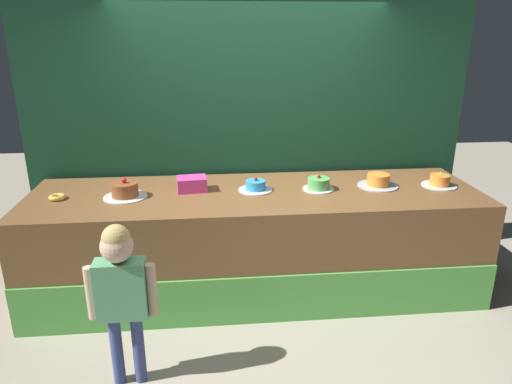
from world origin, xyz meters
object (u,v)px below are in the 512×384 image
Objects in this scene: cake_far_left at (125,191)px; cake_center at (318,184)px; child_figure at (121,284)px; cake_far_right at (439,181)px; cake_right at (378,181)px; cake_left at (256,186)px; donut at (57,197)px; pink_box at (192,184)px.

cake_center is (1.65, 0.04, -0.01)m from cake_far_left.
child_figure is 2.86m from cake_far_right.
cake_far_left reaches higher than cake_right.
cake_center is at bearing -3.10° from cake_left.
cake_center reaches higher than donut.
cake_far_right is (2.75, 0.03, -0.01)m from cake_far_left.
child_figure is 1.32m from pink_box.
pink_box reaches higher than donut.
cake_far_right is at bearing -1.44° from cake_left.
cake_left is at bearing -5.09° from pink_box.
pink_box is at bearing 71.13° from child_figure.
donut is 3.30m from cake_far_right.
pink_box is 1.10m from cake_center.
cake_right is (1.10, 0.01, 0.01)m from cake_left.
child_figure is 1.92m from cake_center.
cake_far_left is at bearing 96.87° from child_figure.
child_figure is 2.39m from cake_right.
cake_left reaches higher than cake_right.
cake_left reaches higher than donut.
donut is 0.45× the size of cake_left.
donut is 0.37× the size of cake_far_left.
cake_left is 0.97× the size of cake_far_right.
pink_box is 0.56m from cake_far_left.
child_figure is at bearing -143.03° from cake_center.
cake_left is at bearing 178.56° from cake_far_right.
cake_center is at bearing 1.03° from donut.
pink_box reaches higher than cake_right.
cake_far_left is 1.00× the size of cake_right.
donut is at bearing 121.77° from child_figure.
cake_right is at bearing 29.68° from child_figure.
cake_center is at bearing 179.40° from cake_far_right.
donut is 2.75m from cake_right.
donut is at bearing 179.97° from cake_far_left.
cake_far_left is at bearing -178.03° from cake_right.
cake_center reaches higher than pink_box.
donut is (-0.68, 1.10, 0.21)m from child_figure.
donut is at bearing -178.97° from cake_center.
cake_far_right is at bearing 0.59° from cake_far_left.
pink_box is 1.65m from cake_right.
cake_far_left is 1.32× the size of cake_center.
pink_box is (0.42, 1.22, 0.25)m from child_figure.
cake_far_left is 1.10m from cake_left.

